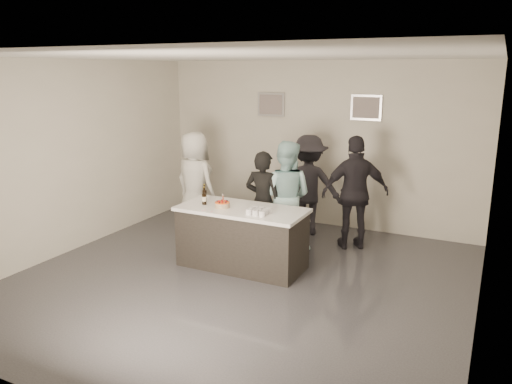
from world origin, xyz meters
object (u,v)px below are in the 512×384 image
Objects in this scene: bar_counter at (242,238)px; person_guest_left at (195,183)px; person_guest_back at (308,185)px; person_guest_right at (355,193)px; beer_bottle_a at (204,193)px; person_main_blue at (285,196)px; cake at (222,205)px; person_main_black at (263,202)px; beer_bottle_b at (204,196)px.

person_guest_left reaches higher than bar_counter.
person_guest_right is at bearing 139.71° from person_guest_back.
beer_bottle_a is 0.15× the size of person_main_blue.
person_main_black is at bearing 72.16° from cake.
bar_counter is at bearing 20.94° from person_guest_right.
beer_bottle_b is (0.09, -0.15, 0.00)m from beer_bottle_a.
beer_bottle_b is 0.16× the size of person_main_black.
person_guest_left is 1.02× the size of person_guest_back.
bar_counter is 0.80m from person_main_black.
person_guest_right reaches higher than bar_counter.
beer_bottle_b is 0.14× the size of person_guest_right.
beer_bottle_a is 0.16× the size of person_main_black.
person_guest_back is (0.90, 1.97, -0.15)m from beer_bottle_b.
person_guest_right is at bearing 50.75° from bar_counter.
beer_bottle_b is at bearing 46.62° from person_guest_back.
bar_counter is 1.04× the size of person_guest_left.
beer_bottle_b is at bearing 52.18° from person_main_black.
person_guest_back is at bearing -142.22° from person_guest_left.
bar_counter is at bearing 7.22° from beer_bottle_b.
person_main_blue is at bearing 0.70° from person_guest_right.
bar_counter is at bearing 20.67° from cake.
cake is at bearing 55.02° from person_guest_back.
beer_bottle_a is at bearing 42.31° from person_main_black.
person_guest_right is (1.51, 1.63, -0.02)m from cake.
beer_bottle_a is 0.14× the size of person_guest_right.
person_main_blue is (0.28, 0.96, 0.44)m from bar_counter.
beer_bottle_a is 0.15× the size of person_guest_back.
beer_bottle_a is 1.31m from person_main_blue.
person_guest_right is at bearing -154.11° from person_main_blue.
person_guest_back is at bearing 61.57° from beer_bottle_a.
beer_bottle_b is at bearing 45.39° from person_main_blue.
beer_bottle_b is (-0.59, -0.07, 0.58)m from bar_counter.
person_main_blue is (0.54, 1.06, -0.05)m from cake.
bar_counter is at bearing 158.33° from person_guest_left.
person_main_black is at bearing 90.18° from bar_counter.
beer_bottle_b reaches higher than cake.
person_guest_left is (-1.51, 0.39, 0.08)m from person_main_black.
person_guest_left is at bearing -21.10° from person_guest_right.
beer_bottle_b is 2.17m from person_guest_back.
cake is at bearing 58.20° from person_main_blue.
cake is 0.83× the size of beer_bottle_b.
beer_bottle_a is at bearing 38.18° from person_main_blue.
cake is 2.22m from person_guest_right.
person_guest_right is at bearing 41.13° from beer_bottle_b.
person_guest_back is at bearing 73.90° from cake.
beer_bottle_b is at bearing 142.68° from person_guest_left.
person_main_black is at bearing 179.98° from person_guest_left.
person_guest_left is (-0.93, 1.18, -0.13)m from beer_bottle_b.
person_guest_left is at bearing -9.34° from person_main_blue.
beer_bottle_b is 1.01m from person_main_black.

